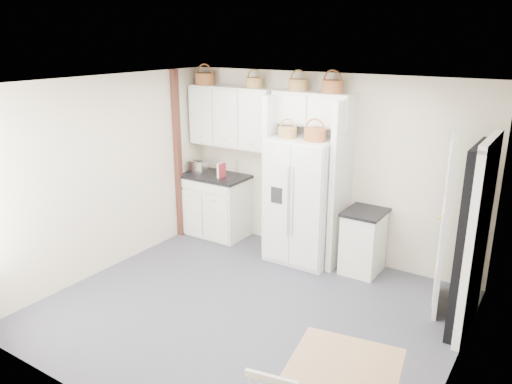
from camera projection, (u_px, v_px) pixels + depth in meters
The scene contains 26 objects.
floor at pixel (248, 310), 5.83m from camera, with size 4.50×4.50×0.00m, color #393842.
ceiling at pixel (247, 84), 5.05m from camera, with size 4.50×4.50×0.00m, color white.
wall_back at pixel (326, 167), 7.04m from camera, with size 4.50×4.50×0.00m, color beige.
wall_left at pixel (107, 175), 6.61m from camera, with size 4.00×4.00×0.00m, color beige.
wall_right at pixel (465, 252), 4.27m from camera, with size 4.00×4.00×0.00m, color beige.
refrigerator at pixel (304, 200), 6.95m from camera, with size 0.91×0.73×1.76m, color silver.
base_cab_left at pixel (216, 206), 7.97m from camera, with size 1.02×0.65×0.95m, color silver.
base_cab_right at pixel (363, 243), 6.69m from camera, with size 0.47×0.56×0.83m, color silver.
counter_left at pixel (215, 176), 7.82m from camera, with size 1.07×0.69×0.04m, color black.
counter_right at pixel (365, 212), 6.56m from camera, with size 0.51×0.60×0.04m, color black.
toaster at pixel (197, 167), 7.86m from camera, with size 0.28×0.16×0.20m, color silver.
cookbook_red at pixel (222, 171), 7.61m from camera, with size 0.03×0.15×0.22m, color maroon.
cookbook_cream at pixel (221, 170), 7.62m from camera, with size 0.03×0.15×0.22m, color beige.
basket_upper_a at pixel (205, 79), 7.61m from camera, with size 0.31×0.31×0.18m, color brown.
basket_upper_c at pixel (254, 83), 7.14m from camera, with size 0.26×0.26×0.15m, color olive.
basket_bridge_a at pixel (298, 85), 6.77m from camera, with size 0.28×0.28×0.16m, color olive.
basket_bridge_b at pixel (332, 87), 6.51m from camera, with size 0.29×0.29×0.17m, color brown.
basket_fridge_a at pixel (288, 132), 6.70m from camera, with size 0.26×0.26×0.14m, color olive.
basket_fridge_b at pixel (315, 135), 6.48m from camera, with size 0.30×0.30×0.16m, color brown.
upper_cabinet at pixel (232, 117), 7.51m from camera, with size 1.40×0.34×0.90m, color silver.
bridge_cabinet at pixel (313, 109), 6.74m from camera, with size 1.12×0.34×0.45m, color silver.
fridge_panel_left at pixel (275, 175), 7.19m from camera, with size 0.08×0.60×2.30m, color silver.
fridge_panel_right at pixel (341, 186), 6.66m from camera, with size 0.08×0.60×2.30m, color silver.
trim_post at pixel (178, 156), 7.67m from camera, with size 0.09×0.09×2.60m, color #44261D.
doorway_void at pixel (472, 241), 5.20m from camera, with size 0.18×0.85×2.05m, color black.
door_slab at pixel (444, 224), 5.66m from camera, with size 0.80×0.04×2.05m, color white.
Camera 1 is at (2.89, -4.27, 3.07)m, focal length 35.00 mm.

